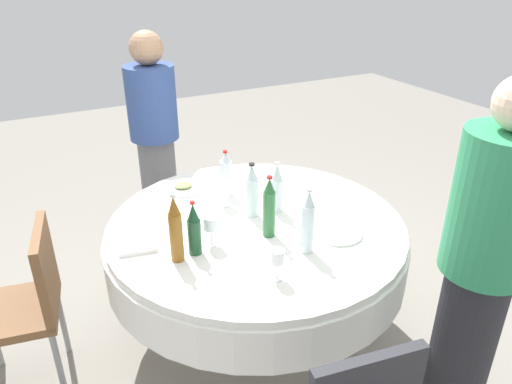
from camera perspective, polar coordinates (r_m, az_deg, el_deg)
The scene contains 19 objects.
ground_plane at distance 2.94m, azimuth 0.00°, elevation -16.11°, with size 10.00×10.00×0.00m, color gray.
dining_table at distance 2.57m, azimuth 0.00°, elevation -6.30°, with size 1.55×1.55×0.74m.
bottle_clear_east at distance 2.74m, azimuth -3.53°, elevation 2.17°, with size 0.07×0.07×0.26m.
bottle_dark_green_near at distance 2.20m, azimuth -7.31°, elevation -4.44°, with size 0.06×0.06×0.27m.
bottle_clear_inner at distance 2.20m, azimuth 6.12°, elevation -3.65°, with size 0.06×0.06×0.32m.
bottle_amber_north at distance 2.15m, azimuth -9.47°, elevation -4.43°, with size 0.06×0.06×0.33m.
bottle_clear_front at distance 2.50m, azimuth -0.49°, elevation 0.06°, with size 0.07×0.07×0.30m.
bottle_clear_outer at distance 2.55m, azimuth 2.46°, elevation 0.37°, with size 0.07×0.07×0.28m.
bottle_green_far at distance 2.31m, azimuth 1.56°, elevation -1.94°, with size 0.06×0.06×0.32m.
wine_glass_north at distance 2.04m, azimuth 2.51°, elevation -7.85°, with size 0.06×0.06×0.14m.
wine_glass_front at distance 2.61m, azimuth -3.67°, elevation 0.35°, with size 0.07×0.07×0.15m.
wine_glass_outer at distance 2.26m, azimuth -5.35°, elevation -3.81°, with size 0.07×0.07×0.15m.
plate_south at distance 2.86m, azimuth -8.56°, elevation 0.51°, with size 0.23×0.23×0.04m.
plate_right at distance 2.42m, azimuth 9.65°, elevation -4.78°, with size 0.24×0.24×0.02m.
knife_near at distance 2.52m, azimuth -5.83°, elevation -3.24°, with size 0.18×0.02×0.01m, color silver.
folded_napkin at distance 2.37m, azimuth -13.86°, elevation -5.88°, with size 0.18×0.18×0.02m, color white.
person_east at distance 3.51m, azimuth -11.82°, elevation 6.25°, with size 0.34×0.34×1.54m.
person_near at distance 2.14m, azimuth 25.04°, elevation -8.25°, with size 0.34×0.34×1.63m.
chair_far at distance 2.58m, azimuth -25.21°, elevation -11.23°, with size 0.46×0.46×0.87m.
Camera 1 is at (1.00, 1.92, 1.99)m, focal length 33.91 mm.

